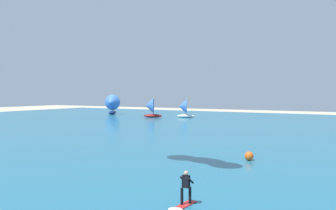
% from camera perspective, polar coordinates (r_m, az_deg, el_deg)
% --- Properties ---
extents(ocean, '(160.00, 90.00, 0.10)m').
position_cam_1_polar(ocean, '(50.48, 17.64, -4.31)').
color(ocean, '#236B89').
rests_on(ocean, ground).
extents(kitesurfer, '(0.74, 1.98, 1.67)m').
position_cam_1_polar(kitesurfer, '(17.24, 2.62, -14.30)').
color(kitesurfer, red).
rests_on(kitesurfer, ocean).
extents(sailboat_far_left, '(4.33, 3.86, 4.83)m').
position_cam_1_polar(sailboat_far_left, '(76.50, -2.95, -0.39)').
color(sailboat_far_left, maroon).
rests_on(sailboat_far_left, ocean).
extents(sailboat_heeled_over, '(4.44, 4.95, 5.57)m').
position_cam_1_polar(sailboat_heeled_over, '(88.64, -9.23, 0.14)').
color(sailboat_heeled_over, navy).
rests_on(sailboat_heeled_over, ocean).
extents(sailboat_near_shore, '(4.08, 3.64, 4.56)m').
position_cam_1_polar(sailboat_near_shore, '(75.80, 2.53, -0.50)').
color(sailboat_near_shore, white).
rests_on(sailboat_near_shore, ocean).
extents(marker_buoy, '(0.71, 0.71, 0.71)m').
position_cam_1_polar(marker_buoy, '(28.97, 13.14, -8.14)').
color(marker_buoy, '#E55919').
rests_on(marker_buoy, ocean).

